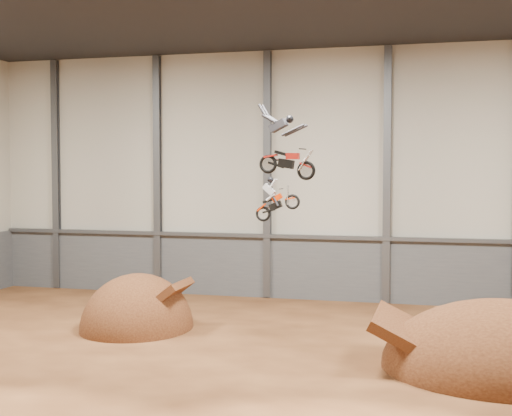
# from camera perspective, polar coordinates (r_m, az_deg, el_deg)

# --- Properties ---
(floor) EXTENTS (40.00, 40.00, 0.00)m
(floor) POSITION_cam_1_polar(r_m,az_deg,el_deg) (26.10, 0.23, -13.10)
(floor) COLOR #492713
(floor) RESTS_ON ground
(back_wall) EXTENTS (40.00, 0.10, 14.00)m
(back_wall) POSITION_cam_1_polar(r_m,az_deg,el_deg) (39.78, 5.66, 2.64)
(back_wall) COLOR #B7B2A2
(back_wall) RESTS_ON ground
(lower_band_back) EXTENTS (39.80, 0.18, 3.50)m
(lower_band_back) POSITION_cam_1_polar(r_m,az_deg,el_deg) (40.06, 5.60, -4.89)
(lower_band_back) COLOR #4E5156
(lower_band_back) RESTS_ON ground
(steel_rail) EXTENTS (39.80, 0.35, 0.20)m
(steel_rail) POSITION_cam_1_polar(r_m,az_deg,el_deg) (39.70, 5.58, -2.35)
(steel_rail) COLOR #47494F
(steel_rail) RESTS_ON lower_band_back
(steel_column_0) EXTENTS (0.40, 0.36, 13.90)m
(steel_column_0) POSITION_cam_1_polar(r_m,az_deg,el_deg) (45.32, -15.70, 2.59)
(steel_column_0) COLOR #47494F
(steel_column_0) RESTS_ON ground
(steel_column_1) EXTENTS (0.40, 0.36, 13.90)m
(steel_column_1) POSITION_cam_1_polar(r_m,az_deg,el_deg) (42.34, -7.88, 2.65)
(steel_column_1) COLOR #47494F
(steel_column_1) RESTS_ON ground
(steel_column_2) EXTENTS (0.40, 0.36, 13.90)m
(steel_column_2) POSITION_cam_1_polar(r_m,az_deg,el_deg) (40.25, 0.92, 2.66)
(steel_column_2) COLOR #47494F
(steel_column_2) RESTS_ON ground
(steel_column_3) EXTENTS (0.40, 0.36, 13.90)m
(steel_column_3) POSITION_cam_1_polar(r_m,az_deg,el_deg) (39.19, 10.44, 2.60)
(steel_column_3) COLOR #47494F
(steel_column_3) RESTS_ON ground
(takeoff_ramp) EXTENTS (5.05, 5.82, 5.05)m
(takeoff_ramp) POSITION_cam_1_polar(r_m,az_deg,el_deg) (33.60, -9.48, -9.48)
(takeoff_ramp) COLOR #3C1D0F
(takeoff_ramp) RESTS_ON ground
(landing_ramp) EXTENTS (8.87, 7.84, 5.11)m
(landing_ramp) POSITION_cam_1_polar(r_m,az_deg,el_deg) (27.95, 19.27, -12.18)
(landing_ramp) COLOR #3C1D0F
(landing_ramp) RESTS_ON ground
(fmx_rider_a) EXTENTS (2.51, 0.77, 2.40)m
(fmx_rider_a) POSITION_cam_1_polar(r_m,az_deg,el_deg) (29.69, 1.97, 1.18)
(fmx_rider_a) COLOR red
(fmx_rider_b) EXTENTS (3.52, 1.36, 3.07)m
(fmx_rider_b) POSITION_cam_1_polar(r_m,az_deg,el_deg) (27.49, 2.39, 5.26)
(fmx_rider_b) COLOR #AA1911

